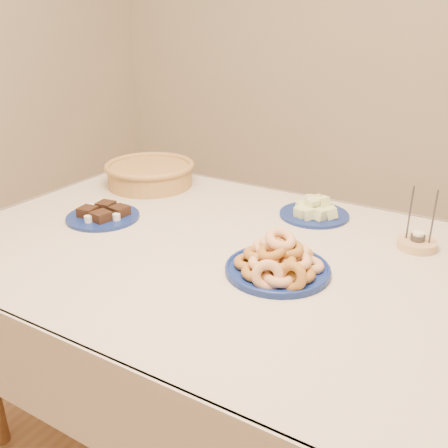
{
  "coord_description": "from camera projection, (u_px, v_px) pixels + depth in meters",
  "views": [
    {
      "loc": [
        0.65,
        -1.12,
        1.38
      ],
      "look_at": [
        0.0,
        -0.05,
        0.85
      ],
      "focal_mm": 40.0,
      "sensor_mm": 36.0,
      "label": 1
    }
  ],
  "objects": [
    {
      "name": "melon_plate",
      "position": [
        314.0,
        211.0,
        1.66
      ],
      "size": [
        0.3,
        0.3,
        0.08
      ],
      "rotation": [
        0.0,
        0.0,
        0.39
      ],
      "color": "navy",
      "rests_on": "dining_table"
    },
    {
      "name": "dining_table",
      "position": [
        233.0,
        282.0,
        1.48
      ],
      "size": [
        1.71,
        1.11,
        0.75
      ],
      "color": "brown",
      "rests_on": "ground"
    },
    {
      "name": "ground",
      "position": [
        231.0,
        445.0,
        1.73
      ],
      "size": [
        5.0,
        5.0,
        0.0
      ],
      "primitive_type": "plane",
      "color": "#956846",
      "rests_on": "ground"
    },
    {
      "name": "brownie_plate",
      "position": [
        103.0,
        215.0,
        1.65
      ],
      "size": [
        0.25,
        0.25,
        0.04
      ],
      "rotation": [
        0.0,
        0.0,
        0.03
      ],
      "color": "navy",
      "rests_on": "dining_table"
    },
    {
      "name": "wicker_basket",
      "position": [
        150.0,
        173.0,
        1.96
      ],
      "size": [
        0.44,
        0.44,
        0.09
      ],
      "rotation": [
        0.0,
        0.0,
        -0.3
      ],
      "color": "olive",
      "rests_on": "dining_table"
    },
    {
      "name": "donut_platter",
      "position": [
        278.0,
        262.0,
        1.29
      ],
      "size": [
        0.35,
        0.35,
        0.13
      ],
      "rotation": [
        0.0,
        0.0,
        0.31
      ],
      "color": "navy",
      "rests_on": "dining_table"
    },
    {
      "name": "candle_holder",
      "position": [
        417.0,
        243.0,
        1.44
      ],
      "size": [
        0.11,
        0.11,
        0.18
      ],
      "rotation": [
        0.0,
        0.0,
        0.01
      ],
      "color": "tan",
      "rests_on": "dining_table"
    }
  ]
}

